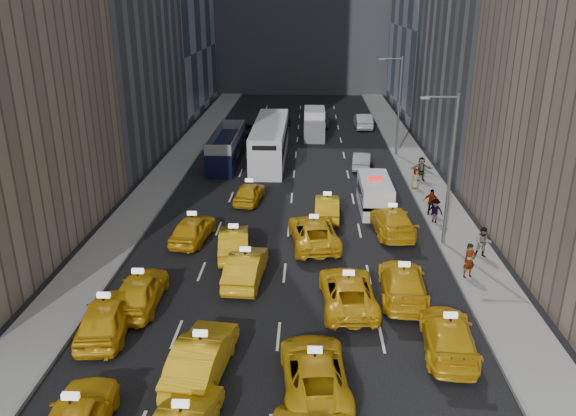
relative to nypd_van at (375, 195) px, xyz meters
name	(u,v)px	position (x,y,z in m)	size (l,w,h in m)	color
ground	(276,364)	(-5.82, -17.93, -1.04)	(160.00, 160.00, 0.00)	black
sidewalk_west	(167,175)	(-16.32, 7.07, -0.97)	(3.00, 90.00, 0.15)	gray
sidewalk_east	(422,178)	(4.68, 7.07, -0.97)	(3.00, 90.00, 0.15)	gray
curb_west	(184,175)	(-14.87, 7.07, -0.95)	(0.15, 90.00, 0.18)	slate
curb_east	(405,178)	(3.23, 7.07, -0.95)	(0.15, 90.00, 0.18)	slate
streetlight_near	(449,166)	(3.36, -5.93, 3.88)	(2.15, 0.22, 9.00)	#595B60
streetlight_far	(398,103)	(3.36, 14.07, 3.88)	(2.15, 0.22, 9.00)	#595B60
taxi_4	(106,316)	(-13.37, -15.94, -0.21)	(1.96, 4.88, 1.66)	gold
taxi_5	(202,356)	(-8.66, -18.68, -0.21)	(1.76, 5.05, 1.66)	gold
taxi_6	(314,371)	(-4.28, -19.29, -0.31)	(2.42, 5.25, 1.46)	gold
taxi_7	(448,335)	(1.31, -16.68, -0.31)	(2.06, 5.07, 1.47)	gold
taxi_8	(140,290)	(-12.56, -13.59, -0.22)	(1.93, 4.81, 1.64)	gold
taxi_9	(246,267)	(-7.79, -10.88, -0.24)	(1.69, 4.84, 1.59)	gold
taxi_10	(348,291)	(-2.65, -13.14, -0.29)	(2.50, 5.41, 1.50)	gold
taxi_11	(403,283)	(0.09, -12.24, -0.26)	(2.19, 5.39, 1.56)	gold
taxi_12	(193,229)	(-11.55, -5.87, -0.26)	(1.84, 4.57, 1.56)	gold
taxi_13	(234,242)	(-8.82, -7.73, -0.27)	(1.64, 4.71, 1.55)	gold
taxi_14	(314,232)	(-4.26, -6.15, -0.25)	(2.63, 5.70, 1.58)	gold
taxi_15	(392,220)	(0.63, -4.13, -0.24)	(2.26, 5.55, 1.61)	gold
taxi_16	(249,193)	(-8.85, 1.07, -0.33)	(1.69, 4.20, 1.43)	gold
taxi_17	(327,207)	(-3.34, -1.74, -0.30)	(1.57, 4.51, 1.49)	gold
nypd_van	(375,195)	(0.00, 0.00, 0.00)	(2.60, 5.55, 2.30)	silver
double_decker	(227,148)	(-11.88, 11.11, 0.36)	(3.45, 9.96, 2.84)	black
city_bus	(270,142)	(-8.11, 12.30, 0.65)	(2.83, 13.18, 3.40)	silver
box_truck	(314,124)	(-4.07, 21.33, 0.35)	(2.39, 6.30, 2.84)	white
misc_car_0	(362,160)	(-0.04, 10.04, -0.35)	(1.47, 4.22, 1.39)	#999BA0
misc_car_1	(241,130)	(-11.76, 21.21, -0.32)	(2.39, 5.19, 1.44)	black
misc_car_2	(320,118)	(-3.42, 26.97, -0.21)	(2.32, 5.71, 1.66)	slate
misc_car_3	(283,118)	(-7.69, 27.60, -0.35)	(1.64, 4.07, 1.39)	black
misc_car_4	(363,121)	(1.44, 25.76, -0.21)	(1.76, 5.06, 1.67)	#A6A9AE
pedestrian_0	(469,261)	(3.80, -10.29, 0.05)	(0.69, 0.45, 1.88)	gray
pedestrian_1	(483,243)	(5.22, -7.84, 0.00)	(0.87, 0.48, 1.79)	gray
pedestrian_2	(435,211)	(3.61, -2.69, -0.08)	(1.04, 0.43, 1.61)	gray
pedestrian_3	(431,202)	(3.64, -1.23, -0.01)	(1.04, 0.47, 1.77)	gray
pedestrian_4	(416,178)	(3.56, 4.22, -0.11)	(0.77, 0.42, 1.57)	gray
pedestrian_5	(421,169)	(4.33, 6.19, 0.06)	(1.77, 0.51, 1.91)	gray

